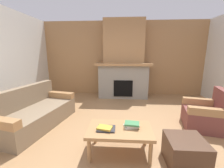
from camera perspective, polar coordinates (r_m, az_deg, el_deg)
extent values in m
plane|color=#9E754C|center=(3.08, 4.51, -18.95)|extent=(9.00, 9.00, 0.00)
cube|color=#A87A4C|center=(5.64, 4.44, 9.76)|extent=(6.00, 0.12, 2.70)
cube|color=gray|center=(5.32, 4.34, 1.21)|extent=(1.70, 0.70, 1.15)
cube|color=black|center=(5.04, 4.33, -1.69)|extent=(0.64, 0.08, 0.56)
cube|color=#A87A4C|center=(5.19, 4.45, 7.78)|extent=(1.90, 0.82, 0.08)
cube|color=#A87A4C|center=(5.34, 4.58, 16.23)|extent=(1.40, 0.50, 1.47)
cube|color=#847056|center=(3.69, -27.09, -11.35)|extent=(1.19, 1.93, 0.40)
cube|color=#847056|center=(3.79, -31.52, -4.41)|extent=(0.52, 1.79, 0.45)
cube|color=#A87A4C|center=(4.19, -19.94, -3.95)|extent=(0.85, 0.33, 0.15)
cube|color=brown|center=(3.78, 31.84, -11.29)|extent=(0.91, 0.91, 0.40)
cube|color=brown|center=(3.75, 37.16, -5.27)|extent=(0.30, 0.77, 0.45)
cube|color=#A87A4C|center=(3.97, 31.16, -5.90)|extent=(0.77, 0.30, 0.15)
cube|color=#A87A4C|center=(3.41, 33.70, -9.03)|extent=(0.77, 0.30, 0.15)
cube|color=#A87A4C|center=(2.41, 3.04, -17.30)|extent=(1.00, 0.60, 0.05)
cylinder|color=#A87A4C|center=(2.37, -8.86, -24.18)|extent=(0.06, 0.06, 0.38)
cylinder|color=#A87A4C|center=(2.37, 14.68, -24.59)|extent=(0.06, 0.06, 0.38)
cylinder|color=#A87A4C|center=(2.76, -6.59, -18.34)|extent=(0.06, 0.06, 0.38)
cylinder|color=#A87A4C|center=(2.76, 12.76, -18.65)|extent=(0.06, 0.06, 0.38)
cube|color=#4C3323|center=(2.54, 26.45, -22.41)|extent=(0.52, 0.52, 0.40)
cube|color=#2D2D33|center=(2.36, -2.24, -16.91)|extent=(0.27, 0.21, 0.02)
cube|color=gold|center=(2.34, -2.88, -16.56)|extent=(0.25, 0.19, 0.03)
cube|color=beige|center=(2.44, 7.08, -16.03)|extent=(0.22, 0.20, 0.02)
cube|color=beige|center=(2.43, 7.82, -15.40)|extent=(0.23, 0.20, 0.03)
cube|color=#3D7F4C|center=(2.41, 7.75, -14.96)|extent=(0.24, 0.19, 0.03)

